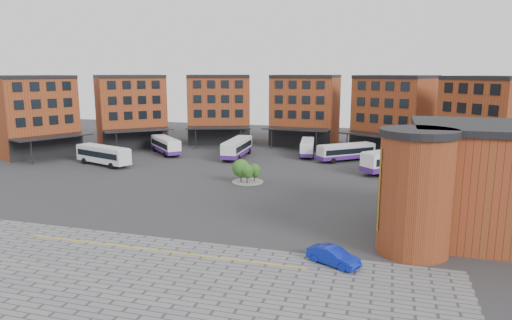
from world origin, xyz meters
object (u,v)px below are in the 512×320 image
(bus_a, at_px, (103,154))
(bus_d, at_px, (307,147))
(bus_f, at_px, (397,160))
(bus_e, at_px, (346,152))
(blue_car, at_px, (333,256))
(tree_island, at_px, (246,171))
(bus_b, at_px, (166,145))
(bus_c, at_px, (237,148))

(bus_a, relative_size, bus_d, 1.11)
(bus_f, bearing_deg, bus_e, -176.93)
(bus_a, xyz_separation_m, bus_d, (30.76, 18.47, -0.34))
(bus_a, xyz_separation_m, blue_car, (41.36, -29.22, -1.15))
(bus_d, bearing_deg, tree_island, -108.93)
(bus_a, relative_size, bus_f, 1.02)
(bus_d, bearing_deg, bus_b, -175.61)
(bus_d, distance_m, bus_f, 18.96)
(bus_e, bearing_deg, bus_d, -155.14)
(bus_a, distance_m, bus_b, 13.54)
(bus_a, relative_size, bus_c, 0.96)
(bus_c, distance_m, bus_d, 13.04)
(bus_f, relative_size, blue_car, 2.55)
(bus_b, height_order, bus_e, bus_b)
(tree_island, bearing_deg, bus_e, 59.46)
(bus_a, distance_m, bus_d, 35.88)
(bus_b, relative_size, bus_f, 0.86)
(bus_a, bearing_deg, blue_car, -106.18)
(bus_d, bearing_deg, bus_f, -41.96)
(tree_island, bearing_deg, bus_a, 169.06)
(tree_island, height_order, blue_car, tree_island)
(bus_d, relative_size, bus_e, 1.07)
(blue_car, bearing_deg, bus_a, 81.68)
(bus_b, relative_size, bus_e, 0.99)
(bus_a, bearing_deg, bus_e, -49.45)
(bus_a, relative_size, blue_car, 2.61)
(bus_b, bearing_deg, bus_f, -51.13)
(bus_e, bearing_deg, blue_car, -36.06)
(tree_island, relative_size, bus_d, 0.43)
(bus_c, height_order, bus_d, bus_c)
(bus_a, xyz_separation_m, bus_c, (18.96, 12.94, -0.08))
(bus_d, bearing_deg, bus_e, -33.20)
(bus_e, distance_m, bus_f, 10.94)
(bus_f, height_order, blue_car, bus_f)
(bus_c, distance_m, bus_e, 19.33)
(bus_d, height_order, blue_car, bus_d)
(bus_c, xyz_separation_m, bus_f, (27.56, -4.99, 0.13))
(bus_b, bearing_deg, bus_e, -40.64)
(bus_c, relative_size, blue_car, 2.71)
(bus_b, xyz_separation_m, bus_f, (41.72, -4.71, 0.26))
(bus_b, xyz_separation_m, bus_d, (25.95, 5.82, -0.14))
(bus_d, height_order, bus_e, bus_e)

